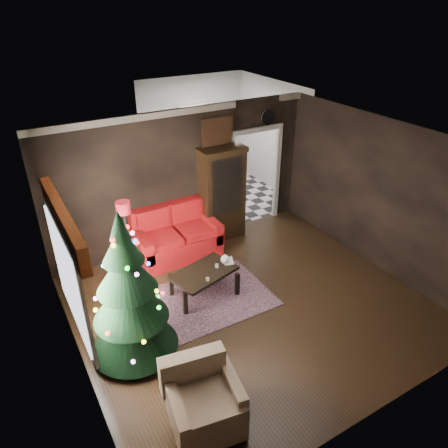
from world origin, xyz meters
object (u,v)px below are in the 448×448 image
teapot (225,259)px  floor_lamp (128,242)px  christmas_tree (129,294)px  armchair (204,398)px  loveseat (177,233)px  coffee_table (204,283)px  kitchen_table (216,190)px  wall_clock (268,117)px  curio_cabinet (222,196)px

teapot → floor_lamp: bearing=144.1°
christmas_tree → armchair: 1.71m
loveseat → teapot: loveseat is taller
armchair → coffee_table: 2.52m
armchair → kitchen_table: size_ratio=1.16×
christmas_tree → wall_clock: size_ratio=7.49×
christmas_tree → floor_lamp: bearing=72.3°
christmas_tree → kitchen_table: bearing=47.2°
curio_cabinet → floor_lamp: size_ratio=1.22×
teapot → christmas_tree: bearing=-160.6°
curio_cabinet → christmas_tree: size_ratio=0.79×
floor_lamp → teapot: bearing=-35.9°
coffee_table → wall_clock: (2.49, 1.79, 2.13)m
armchair → teapot: size_ratio=4.81×
teapot → armchair: bearing=-125.4°
armchair → kitchen_table: armchair is taller
coffee_table → kitchen_table: 3.61m
christmas_tree → wall_clock: bearing=31.6°
curio_cabinet → coffee_table: curio_cabinet is taller
loveseat → armchair: bearing=-109.9°
kitchen_table → armchair: bearing=-120.5°
floor_lamp → wall_clock: 3.85m
floor_lamp → armchair: 3.28m
christmas_tree → teapot: christmas_tree is taller
loveseat → teapot: (0.29, -1.37, 0.08)m
curio_cabinet → floor_lamp: 2.32m
christmas_tree → armchair: size_ratio=2.75×
loveseat → armchair: size_ratio=1.95×
floor_lamp → kitchen_table: floor_lamp is taller
coffee_table → kitchen_table: (1.94, 3.04, 0.12)m
christmas_tree → teapot: (1.92, 0.68, -0.47)m
curio_cabinet → wall_clock: (1.20, 0.18, 1.43)m
armchair → kitchen_table: 6.11m
wall_clock → coffee_table: bearing=-144.2°
loveseat → curio_cabinet: size_ratio=0.89×
christmas_tree → coffee_table: bearing=23.6°
curio_cabinet → armchair: curio_cabinet is taller
armchair → wall_clock: 5.76m
floor_lamp → christmas_tree: christmas_tree is taller
loveseat → floor_lamp: bearing=-161.4°
christmas_tree → coffee_table: size_ratio=2.22×
loveseat → kitchen_table: 2.45m
floor_lamp → teapot: size_ratio=8.59×
teapot → kitchen_table: kitchen_table is taller
loveseat → coffee_table: bearing=-95.7°
coffee_table → teapot: size_ratio=5.96×
christmas_tree → armchair: christmas_tree is taller
wall_clock → kitchen_table: wall_clock is taller
coffee_table → wall_clock: bearing=35.8°
floor_lamp → coffee_table: size_ratio=1.44×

